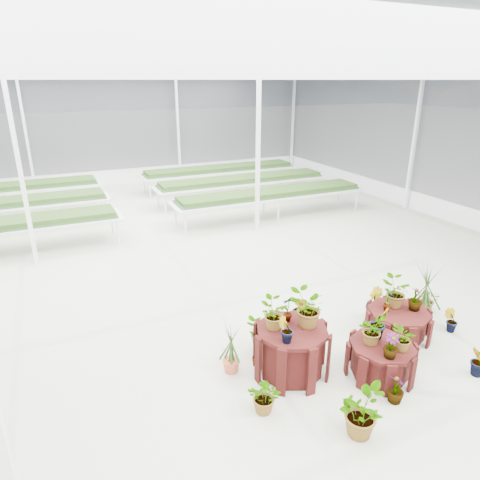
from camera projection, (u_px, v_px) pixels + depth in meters
name	position (u px, v px, depth m)	size (l,w,h in m)	color
ground_plane	(209.00, 314.00, 8.18)	(24.00, 24.00, 0.00)	gray
greenhouse_shell	(206.00, 200.00, 7.39)	(18.00, 24.00, 4.50)	white
steel_frame	(206.00, 200.00, 7.39)	(18.00, 24.00, 4.50)	silver
nursery_benches	(133.00, 201.00, 14.17)	(16.00, 7.00, 0.84)	silver
plinth_tall	(291.00, 351.00, 6.42)	(1.12, 1.12, 0.76)	#360E0C
plinth_mid	(380.00, 359.00, 6.41)	(1.00, 1.00, 0.53)	#360E0C
plinth_low	(398.00, 323.00, 7.40)	(1.08, 1.08, 0.49)	#360E0C
nursery_plants	(345.00, 329.00, 6.66)	(4.69, 3.11, 1.35)	#253E16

